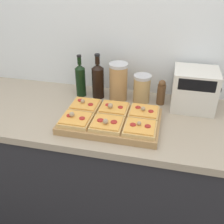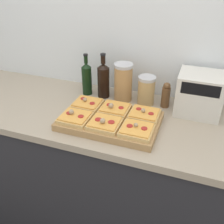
{
  "view_description": "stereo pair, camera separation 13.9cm",
  "coord_description": "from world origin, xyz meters",
  "px_view_note": "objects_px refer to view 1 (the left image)",
  "views": [
    {
      "loc": [
        0.22,
        -0.91,
        1.69
      ],
      "look_at": [
        -0.05,
        0.25,
        0.98
      ],
      "focal_mm": 42.0,
      "sensor_mm": 36.0,
      "label": 1
    },
    {
      "loc": [
        0.35,
        -0.87,
        1.69
      ],
      "look_at": [
        -0.05,
        0.25,
        0.98
      ],
      "focal_mm": 42.0,
      "sensor_mm": 36.0,
      "label": 2
    }
  ],
  "objects_px": {
    "pepper_mill": "(161,92)",
    "toaster_oven": "(194,89)",
    "grain_jar_short": "(142,89)",
    "wine_bottle": "(98,80)",
    "grain_jar_tall": "(118,82)",
    "olive_oil_bottle": "(81,79)",
    "cutting_board": "(111,121)"
  },
  "relations": [
    {
      "from": "pepper_mill",
      "to": "toaster_oven",
      "type": "relative_size",
      "value": 0.58
    },
    {
      "from": "toaster_oven",
      "to": "grain_jar_short",
      "type": "bearing_deg",
      "value": 179.84
    },
    {
      "from": "wine_bottle",
      "to": "grain_jar_tall",
      "type": "height_order",
      "value": "wine_bottle"
    },
    {
      "from": "grain_jar_tall",
      "to": "toaster_oven",
      "type": "xyz_separation_m",
      "value": [
        0.44,
        -0.0,
        -0.0
      ]
    },
    {
      "from": "olive_oil_bottle",
      "to": "grain_jar_tall",
      "type": "distance_m",
      "value": 0.24
    },
    {
      "from": "pepper_mill",
      "to": "toaster_oven",
      "type": "height_order",
      "value": "toaster_oven"
    },
    {
      "from": "cutting_board",
      "to": "grain_jar_short",
      "type": "xyz_separation_m",
      "value": [
        0.12,
        0.29,
        0.07
      ]
    },
    {
      "from": "grain_jar_tall",
      "to": "pepper_mill",
      "type": "xyz_separation_m",
      "value": [
        0.26,
        -0.0,
        -0.04
      ]
    },
    {
      "from": "grain_jar_short",
      "to": "pepper_mill",
      "type": "height_order",
      "value": "grain_jar_short"
    },
    {
      "from": "olive_oil_bottle",
      "to": "grain_jar_short",
      "type": "relative_size",
      "value": 1.53
    },
    {
      "from": "grain_jar_short",
      "to": "grain_jar_tall",
      "type": "bearing_deg",
      "value": 180.0
    },
    {
      "from": "grain_jar_short",
      "to": "toaster_oven",
      "type": "xyz_separation_m",
      "value": [
        0.3,
        -0.0,
        0.03
      ]
    },
    {
      "from": "olive_oil_bottle",
      "to": "toaster_oven",
      "type": "distance_m",
      "value": 0.68
    },
    {
      "from": "grain_jar_tall",
      "to": "toaster_oven",
      "type": "relative_size",
      "value": 0.87
    },
    {
      "from": "pepper_mill",
      "to": "grain_jar_short",
      "type": "bearing_deg",
      "value": 180.0
    },
    {
      "from": "grain_jar_short",
      "to": "wine_bottle",
      "type": "bearing_deg",
      "value": 180.0
    },
    {
      "from": "wine_bottle",
      "to": "grain_jar_tall",
      "type": "relative_size",
      "value": 1.2
    },
    {
      "from": "cutting_board",
      "to": "toaster_oven",
      "type": "bearing_deg",
      "value": 34.11
    },
    {
      "from": "grain_jar_tall",
      "to": "grain_jar_short",
      "type": "relative_size",
      "value": 1.34
    },
    {
      "from": "cutting_board",
      "to": "toaster_oven",
      "type": "xyz_separation_m",
      "value": [
        0.42,
        0.29,
        0.1
      ]
    },
    {
      "from": "cutting_board",
      "to": "grain_jar_short",
      "type": "relative_size",
      "value": 2.97
    },
    {
      "from": "toaster_oven",
      "to": "pepper_mill",
      "type": "bearing_deg",
      "value": 179.73
    },
    {
      "from": "toaster_oven",
      "to": "wine_bottle",
      "type": "bearing_deg",
      "value": 179.91
    },
    {
      "from": "cutting_board",
      "to": "grain_jar_tall",
      "type": "relative_size",
      "value": 2.21
    },
    {
      "from": "olive_oil_bottle",
      "to": "grain_jar_short",
      "type": "height_order",
      "value": "olive_oil_bottle"
    },
    {
      "from": "olive_oil_bottle",
      "to": "wine_bottle",
      "type": "relative_size",
      "value": 0.95
    },
    {
      "from": "wine_bottle",
      "to": "toaster_oven",
      "type": "height_order",
      "value": "wine_bottle"
    },
    {
      "from": "grain_jar_tall",
      "to": "cutting_board",
      "type": "bearing_deg",
      "value": -85.83
    },
    {
      "from": "wine_bottle",
      "to": "grain_jar_short",
      "type": "xyz_separation_m",
      "value": [
        0.27,
        -0.0,
        -0.03
      ]
    },
    {
      "from": "grain_jar_tall",
      "to": "toaster_oven",
      "type": "distance_m",
      "value": 0.44
    },
    {
      "from": "grain_jar_short",
      "to": "cutting_board",
      "type": "bearing_deg",
      "value": -113.22
    },
    {
      "from": "grain_jar_tall",
      "to": "grain_jar_short",
      "type": "height_order",
      "value": "grain_jar_tall"
    }
  ]
}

